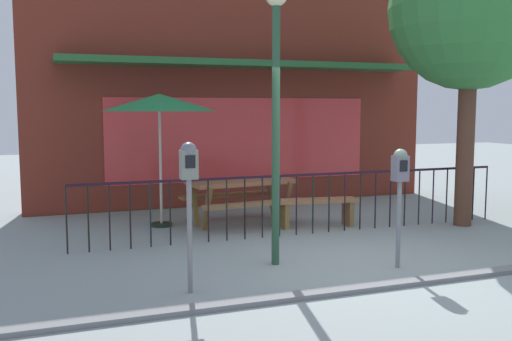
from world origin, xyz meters
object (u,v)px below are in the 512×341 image
Objects in this scene: patio_bench at (316,206)px; street_lamp at (276,81)px; parking_meter_far at (189,177)px; picnic_table_left at (241,189)px; patio_umbrella at (159,103)px; street_tree at (471,10)px; parking_meter_near at (400,176)px.

street_lamp is at bearing -128.57° from patio_bench.
patio_bench is 3.98m from parking_meter_far.
patio_umbrella reaches higher than picnic_table_left.
picnic_table_left reaches higher than patio_bench.
patio_umbrella is 0.64× the size of street_lamp.
street_tree is (5.23, 1.91, 2.33)m from parking_meter_far.
street_lamp is at bearing 153.97° from parking_meter_near.
picnic_table_left is 0.39× the size of street_tree.
street_lamp reaches higher than patio_umbrella.
patio_umbrella is 3.04m from street_lamp.
street_lamp is at bearing -98.94° from picnic_table_left.
street_lamp reaches higher than patio_bench.
patio_umbrella reaches higher than patio_bench.
picnic_table_left is 3.11m from street_lamp.
parking_meter_near is (2.30, -3.57, -0.92)m from patio_umbrella.
picnic_table_left is 1.29× the size of parking_meter_near.
patio_bench is 0.95× the size of parking_meter_near.
parking_meter_far reaches higher than picnic_table_left.
street_lamp reaches higher than parking_meter_near.
parking_meter_far is (-1.70, -3.30, 0.66)m from picnic_table_left.
picnic_table_left is at bearing 158.61° from street_tree.
parking_meter_far reaches higher than parking_meter_near.
parking_meter_near is 2.69m from parking_meter_far.
patio_bench is 0.87× the size of parking_meter_far.
parking_meter_near is at bearing -26.03° from street_lamp.
patio_bench is 2.71m from parking_meter_near.
patio_bench is 4.11m from street_tree.
picnic_table_left is at bearing 149.91° from patio_bench.
parking_meter_near is 0.91× the size of parking_meter_far.
patio_umbrella is at bearing 160.53° from street_tree.
picnic_table_left is 2.00m from patio_umbrella.
parking_meter_near is 0.30× the size of street_tree.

